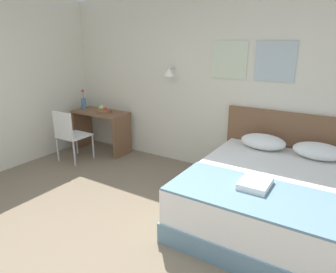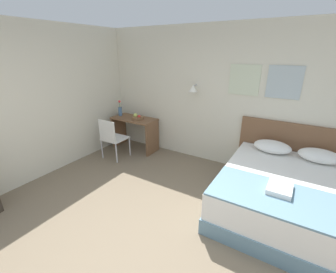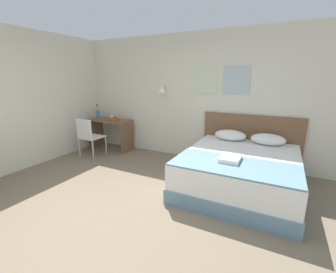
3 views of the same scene
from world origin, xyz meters
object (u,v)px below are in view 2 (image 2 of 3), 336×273
object	(u,v)px
folded_towel_near_foot	(280,188)
desk_chair	(111,136)
headboard	(294,154)
throw_blanket	(285,199)
pillow_left	(272,147)
pillow_right	(319,156)
flower_vase	(120,110)
bed	(285,196)
desk	(135,128)
fruit_bowl	(137,117)

from	to	relation	value
folded_towel_near_foot	desk_chair	size ratio (longest dim) A/B	0.40
headboard	throw_blanket	xyz separation A→B (m)	(0.00, -1.58, 0.07)
headboard	desk_chair	size ratio (longest dim) A/B	2.11
throw_blanket	desk_chair	xyz separation A→B (m)	(-3.31, 0.60, -0.09)
pillow_left	folded_towel_near_foot	xyz separation A→B (m)	(0.25, -1.18, -0.04)
pillow_right	desk_chair	xyz separation A→B (m)	(-3.64, -0.72, -0.17)
throw_blanket	headboard	bearing A→B (deg)	90.00
flower_vase	desk_chair	bearing A→B (deg)	-63.17
bed	pillow_left	bearing A→B (deg)	114.02
folded_towel_near_foot	desk_chair	world-z (taller)	desk_chair
desk	desk_chair	distance (m)	0.68
folded_towel_near_foot	fruit_bowl	bearing A→B (deg)	159.93
pillow_left	fruit_bowl	distance (m)	2.80
flower_vase	desk	bearing A→B (deg)	-0.64
desk_chair	flower_vase	xyz separation A→B (m)	(-0.34, 0.68, 0.36)
pillow_right	flower_vase	size ratio (longest dim) A/B	1.61
desk	fruit_bowl	bearing A→B (deg)	-7.74
fruit_bowl	desk	bearing A→B (deg)	172.26
pillow_right	fruit_bowl	xyz separation A→B (m)	(-3.46, -0.06, 0.10)
bed	headboard	world-z (taller)	headboard
headboard	pillow_left	size ratio (longest dim) A/B	3.16
pillow_right	desk	xyz separation A→B (m)	(-3.57, -0.05, -0.18)
folded_towel_near_foot	desk	world-z (taller)	desk
pillow_left	folded_towel_near_foot	distance (m)	1.20
folded_towel_near_foot	desk_chair	xyz separation A→B (m)	(-3.23, 0.46, -0.13)
headboard	flower_vase	bearing A→B (deg)	-175.18
flower_vase	bed	bearing A→B (deg)	-10.90
headboard	folded_towel_near_foot	distance (m)	1.45
pillow_right	desk_chair	world-z (taller)	desk_chair
pillow_left	pillow_right	distance (m)	0.66
bed	folded_towel_near_foot	size ratio (longest dim) A/B	5.59
fruit_bowl	desk_chair	bearing A→B (deg)	-105.38
pillow_right	throw_blanket	size ratio (longest dim) A/B	0.35
desk	desk_chair	size ratio (longest dim) A/B	1.18
throw_blanket	fruit_bowl	size ratio (longest dim) A/B	6.35
pillow_right	flower_vase	bearing A→B (deg)	-179.41
pillow_right	headboard	bearing A→B (deg)	141.15
pillow_left	desk	world-z (taller)	pillow_left
bed	pillow_left	size ratio (longest dim) A/B	3.37
pillow_left	desk_chair	size ratio (longest dim) A/B	0.67
desk_chair	desk	bearing A→B (deg)	83.85
desk_chair	fruit_bowl	size ratio (longest dim) A/B	3.32
desk	flower_vase	xyz separation A→B (m)	(-0.41, 0.00, 0.36)
pillow_right	flower_vase	distance (m)	3.99
throw_blanket	flower_vase	world-z (taller)	flower_vase
pillow_left	desk	bearing A→B (deg)	-179.10
desk_chair	throw_blanket	bearing A→B (deg)	-10.19
headboard	desk	distance (m)	3.25
pillow_right	flower_vase	world-z (taller)	flower_vase
headboard	fruit_bowl	world-z (taller)	headboard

